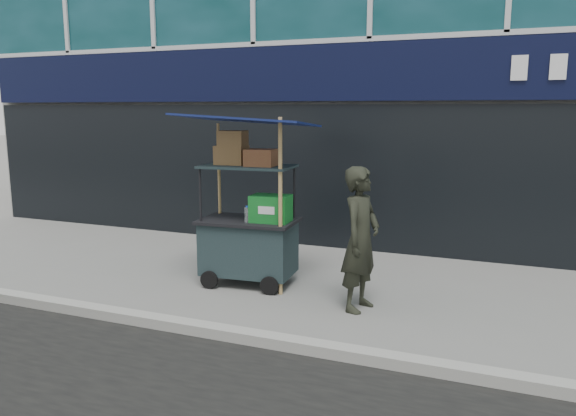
% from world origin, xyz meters
% --- Properties ---
extents(ground, '(80.00, 80.00, 0.00)m').
position_xyz_m(ground, '(0.00, 0.00, 0.00)').
color(ground, slate).
rests_on(ground, ground).
extents(curb, '(80.00, 0.18, 0.12)m').
position_xyz_m(curb, '(0.00, -0.20, 0.06)').
color(curb, '#999991').
rests_on(curb, ground).
extents(vendor_cart, '(1.78, 1.32, 2.28)m').
position_xyz_m(vendor_cart, '(-0.98, 1.55, 0.80)').
color(vendor_cart, black).
rests_on(vendor_cart, ground).
extents(vendor_man, '(0.51, 0.68, 1.69)m').
position_xyz_m(vendor_man, '(0.63, 1.17, 0.84)').
color(vendor_man, black).
rests_on(vendor_man, ground).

